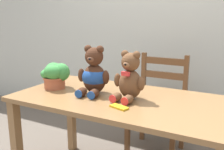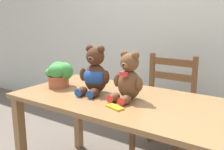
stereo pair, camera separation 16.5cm
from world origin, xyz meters
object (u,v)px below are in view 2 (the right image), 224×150
object	(u,v)px
wooden_chair_behind	(165,106)
potted_plant	(60,73)
chocolate_bar	(115,107)
teddy_bear_left	(95,74)
teddy_bear_right	(128,79)

from	to	relation	value
wooden_chair_behind	potted_plant	xyz separation A→B (m)	(-0.58, -0.70, 0.36)
wooden_chair_behind	chocolate_bar	bearing A→B (deg)	91.79
wooden_chair_behind	chocolate_bar	size ratio (longest dim) A/B	7.88
wooden_chair_behind	potted_plant	world-z (taller)	wooden_chair_behind
teddy_bear_left	potted_plant	distance (m)	0.32
teddy_bear_right	teddy_bear_left	bearing A→B (deg)	4.48
teddy_bear_left	teddy_bear_right	size ratio (longest dim) A/B	1.06
teddy_bear_left	teddy_bear_right	xyz separation A→B (m)	(0.27, -0.00, 0.00)
teddy_bear_left	teddy_bear_right	world-z (taller)	teddy_bear_left
teddy_bear_left	potted_plant	world-z (taller)	teddy_bear_left
teddy_bear_right	chocolate_bar	world-z (taller)	teddy_bear_right
teddy_bear_left	teddy_bear_right	bearing A→B (deg)	172.39
teddy_bear_left	chocolate_bar	distance (m)	0.37
teddy_bear_left	wooden_chair_behind	bearing A→B (deg)	-117.85
wooden_chair_behind	teddy_bear_left	world-z (taller)	teddy_bear_left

